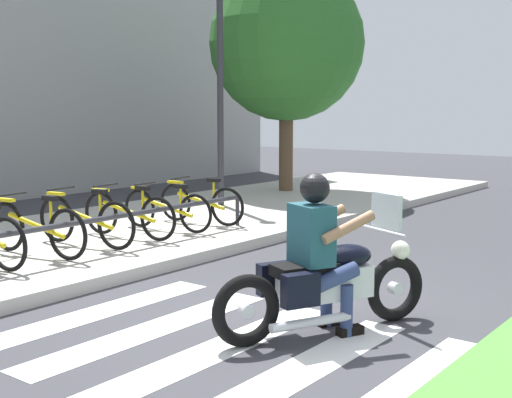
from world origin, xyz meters
TOP-DOWN VIEW (x-y plane):
  - ground_plane at (0.00, 0.00)m, footprint 48.00×48.00m
  - sidewalk at (0.00, 4.43)m, footprint 24.00×4.40m
  - crosswalk_stripe_0 at (-1.13, -1.60)m, footprint 2.80×0.40m
  - crosswalk_stripe_1 at (-1.13, -0.80)m, footprint 2.80×0.40m
  - crosswalk_stripe_2 at (-1.13, 0.00)m, footprint 2.80×0.40m
  - crosswalk_stripe_3 at (-1.13, 0.80)m, footprint 2.80×0.40m
  - crosswalk_stripe_4 at (-1.13, 1.60)m, footprint 2.80×0.40m
  - motorcycle at (-0.26, -0.48)m, footprint 2.01×1.07m
  - rider at (-0.32, -0.44)m, footprint 0.76×0.70m
  - bicycle_2 at (-0.32, 3.70)m, footprint 0.48×1.72m
  - bicycle_3 at (0.44, 3.70)m, footprint 0.48×1.72m
  - bicycle_4 at (1.20, 3.70)m, footprint 0.48×1.68m
  - bicycle_5 at (1.96, 3.70)m, footprint 0.48×1.64m
  - bicycle_6 at (2.72, 3.70)m, footprint 0.48×1.62m
  - bike_rack at (0.44, 3.14)m, footprint 5.16×0.07m
  - street_lamp at (4.55, 4.83)m, footprint 0.28×0.28m
  - tree_near_rack at (7.28, 5.23)m, footprint 3.43×3.43m

SIDE VIEW (x-z plane):
  - ground_plane at x=0.00m, z-range 0.00..0.00m
  - crosswalk_stripe_0 at x=-1.13m, z-range 0.00..0.01m
  - crosswalk_stripe_1 at x=-1.13m, z-range 0.00..0.01m
  - crosswalk_stripe_2 at x=-1.13m, z-range 0.00..0.01m
  - crosswalk_stripe_3 at x=-1.13m, z-range 0.00..0.01m
  - crosswalk_stripe_4 at x=-1.13m, z-range 0.00..0.01m
  - sidewalk at x=0.00m, z-range 0.00..0.15m
  - motorcycle at x=-0.26m, z-range -0.15..1.06m
  - bicycle_5 at x=1.96m, z-range 0.12..0.84m
  - bicycle_6 at x=2.72m, z-range 0.12..0.86m
  - bicycle_4 at x=1.20m, z-range 0.12..0.88m
  - bicycle_2 at x=-0.32m, z-range 0.12..0.89m
  - bicycle_3 at x=0.44m, z-range 0.12..0.90m
  - bike_rack at x=0.44m, z-range 0.33..0.82m
  - rider at x=-0.32m, z-range 0.10..1.53m
  - street_lamp at x=4.55m, z-range 0.46..4.91m
  - tree_near_rack at x=7.28m, z-range 0.84..5.98m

